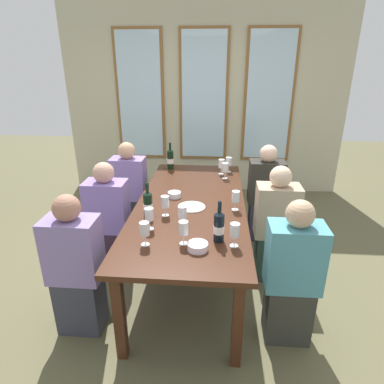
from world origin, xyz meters
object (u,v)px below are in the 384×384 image
object	(u,v)px
wine_glass_0	(144,229)
wine_glass_2	(236,197)
wine_glass_6	(229,162)
seated_person_1	(292,277)
wine_bottle_2	(219,226)
wine_glass_9	(149,215)
wine_glass_8	(165,202)
wine_glass_7	(221,164)
seated_person_5	(265,196)
seated_person_0	(76,269)
tasting_bowl_0	(198,246)
wine_glass_1	(182,213)
wine_glass_3	(235,231)
wine_glass_5	(183,228)
dining_table	(191,209)
wine_bottle_1	(148,204)
seated_person_4	(130,192)
seated_person_3	(275,227)
tasting_bowl_1	(174,195)
white_plate_0	(192,207)
wine_glass_4	(225,168)
seated_person_2	(109,222)
wine_bottle_0	(170,159)

from	to	relation	value
wine_glass_0	wine_glass_2	bearing A→B (deg)	44.15
wine_glass_6	seated_person_1	size ratio (longest dim) A/B	0.16
wine_bottle_2	wine_glass_9	distance (m)	0.54
wine_glass_8	wine_glass_9	distance (m)	0.26
wine_glass_7	seated_person_5	size ratio (longest dim) A/B	0.16
wine_glass_7	seated_person_0	bearing A→B (deg)	-123.09
tasting_bowl_0	wine_glass_1	world-z (taller)	wine_glass_1
tasting_bowl_0	wine_glass_3	xyz separation A→B (m)	(0.25, 0.07, 0.10)
wine_glass_5	seated_person_1	world-z (taller)	seated_person_1
dining_table	seated_person_1	distance (m)	1.10
seated_person_1	wine_glass_8	bearing A→B (deg)	154.09
wine_bottle_1	seated_person_4	size ratio (longest dim) A/B	0.27
wine_bottle_1	wine_glass_0	world-z (taller)	wine_bottle_1
dining_table	seated_person_4	xyz separation A→B (m)	(-0.78, 0.73, -0.14)
wine_glass_5	seated_person_3	xyz separation A→B (m)	(0.77, 0.71, -0.34)
tasting_bowl_1	wine_glass_9	distance (m)	0.66
white_plate_0	wine_glass_3	size ratio (longest dim) A/B	1.39
wine_glass_3	seated_person_3	size ratio (longest dim) A/B	0.16
wine_glass_3	tasting_bowl_1	bearing A→B (deg)	122.10
tasting_bowl_1	seated_person_0	xyz separation A→B (m)	(-0.61, -0.90, -0.24)
seated_person_3	wine_glass_0	bearing A→B (deg)	-144.14
dining_table	seated_person_1	world-z (taller)	seated_person_1
wine_bottle_1	wine_glass_3	world-z (taller)	wine_bottle_1
white_plate_0	wine_glass_8	world-z (taller)	wine_glass_8
tasting_bowl_0	wine_glass_7	xyz separation A→B (m)	(0.16, 1.63, 0.09)
wine_glass_8	tasting_bowl_0	bearing A→B (deg)	-59.39
wine_glass_3	seated_person_5	bearing A→B (deg)	74.29
white_plate_0	wine_glass_4	world-z (taller)	wine_glass_4
white_plate_0	seated_person_2	xyz separation A→B (m)	(-0.79, 0.08, -0.22)
wine_glass_2	seated_person_3	xyz separation A→B (m)	(0.38, 0.11, -0.33)
seated_person_1	seated_person_4	size ratio (longest dim) A/B	1.00
wine_glass_0	wine_glass_8	bearing A→B (deg)	81.83
wine_glass_1	wine_glass_9	world-z (taller)	same
wine_bottle_1	wine_glass_0	size ratio (longest dim) A/B	1.73
wine_glass_2	wine_bottle_2	bearing A→B (deg)	-104.69
seated_person_4	seated_person_5	distance (m)	1.55
wine_glass_3	seated_person_1	size ratio (longest dim) A/B	0.16
wine_glass_1	wine_bottle_2	bearing A→B (deg)	-33.92
seated_person_1	seated_person_5	xyz separation A→B (m)	(0.00, 1.50, 0.00)
seated_person_4	dining_table	bearing A→B (deg)	-43.42
tasting_bowl_0	tasting_bowl_1	world-z (taller)	tasting_bowl_1
wine_glass_5	wine_glass_6	size ratio (longest dim) A/B	1.00
wine_bottle_0	seated_person_5	bearing A→B (deg)	-12.30
wine_glass_0	seated_person_5	size ratio (longest dim) A/B	0.16
wine_glass_3	wine_glass_7	distance (m)	1.56
wine_glass_6	wine_glass_7	size ratio (longest dim) A/B	1.00
wine_bottle_1	seated_person_1	size ratio (longest dim) A/B	0.27
wine_bottle_0	wine_glass_6	world-z (taller)	wine_bottle_0
wine_glass_5	seated_person_5	xyz separation A→B (m)	(0.77, 1.47, -0.34)
wine_glass_9	seated_person_2	size ratio (longest dim) A/B	0.16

